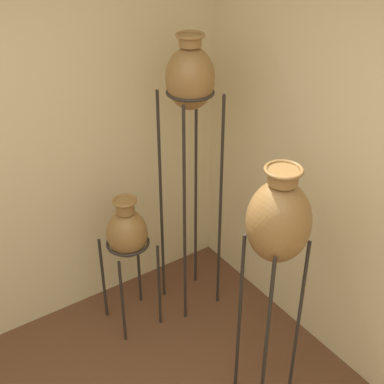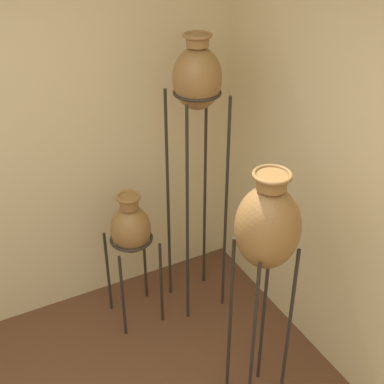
# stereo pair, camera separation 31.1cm
# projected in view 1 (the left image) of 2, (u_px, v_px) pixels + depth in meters

# --- Properties ---
(vase_stand_tall) EXTENTS (0.31, 0.31, 1.97)m
(vase_stand_tall) POSITION_uv_depth(u_px,v_px,m) (190.00, 87.00, 3.16)
(vase_stand_tall) COLOR #28231E
(vase_stand_tall) RESTS_ON ground_plane
(vase_stand_medium) EXTENTS (0.33, 0.33, 1.56)m
(vase_stand_medium) POSITION_uv_depth(u_px,v_px,m) (278.00, 224.00, 2.65)
(vase_stand_medium) COLOR #28231E
(vase_stand_medium) RESTS_ON ground_plane
(vase_stand_short) EXTENTS (0.30, 0.30, 1.00)m
(vase_stand_short) POSITION_uv_depth(u_px,v_px,m) (127.00, 234.00, 3.44)
(vase_stand_short) COLOR #28231E
(vase_stand_short) RESTS_ON ground_plane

